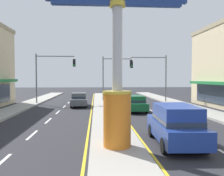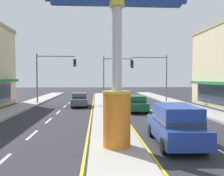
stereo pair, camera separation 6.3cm
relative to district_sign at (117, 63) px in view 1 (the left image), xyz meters
The scene contains 10 objects.
median_strip 12.38m from the district_sign, 90.00° to the left, with size 2.42×52.00×0.14m, color #A39E93.
sidewalk_right 13.88m from the district_sign, 47.10° to the left, with size 2.57×60.00×0.18m, color #9E9B93.
lane_markings 11.12m from the district_sign, 90.00° to the left, with size 9.16×52.00×0.01m.
district_sign is the anchor object (origin of this frame).
traffic_light_left_side 19.84m from the district_sign, 108.96° to the left, with size 4.86×0.46×6.20m.
traffic_light_right_side 20.62m from the district_sign, 71.79° to the left, with size 4.86×0.46×6.20m.
traffic_light_median_far 22.02m from the district_sign, 85.94° to the left, with size 4.20×0.46×6.20m.
sedan_near_right_lane 12.50m from the district_sign, 76.37° to the left, with size 1.90×4.33×1.53m.
suv_far_right_lane 4.08m from the district_sign, 11.39° to the left, with size 2.13×4.68×1.90m.
sedan_near_left_lane 16.80m from the district_sign, 99.97° to the left, with size 2.00×4.38×1.53m.
Camera 1 is at (-0.93, -3.97, 3.16)m, focal length 37.25 mm.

